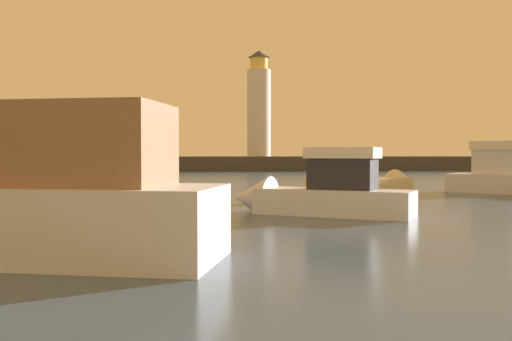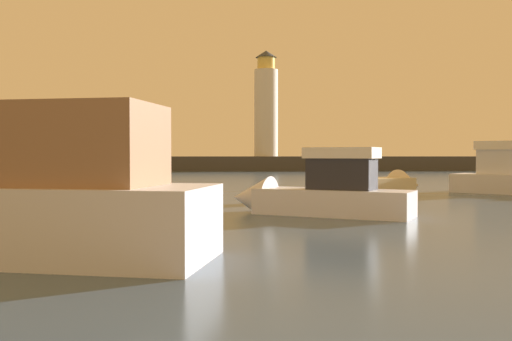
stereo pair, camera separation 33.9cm
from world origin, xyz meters
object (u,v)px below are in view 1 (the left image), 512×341
motorboat_1 (63,184)px  motorboat_4 (371,184)px  lighthouse (259,106)px  motorboat_6 (314,193)px

motorboat_1 → motorboat_4: bearing=2.6°
lighthouse → motorboat_6: size_ratio=2.13×
motorboat_1 → motorboat_4: 12.86m
lighthouse → motorboat_6: bearing=-93.2°
lighthouse → motorboat_1: (-11.88, -43.58, -6.90)m
motorboat_1 → motorboat_6: (9.11, -5.91, -0.02)m
motorboat_6 → motorboat_4: bearing=60.0°
lighthouse → motorboat_6: (-2.77, -49.48, -6.92)m
lighthouse → motorboat_4: lighthouse is taller
motorboat_4 → motorboat_6: bearing=-120.0°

